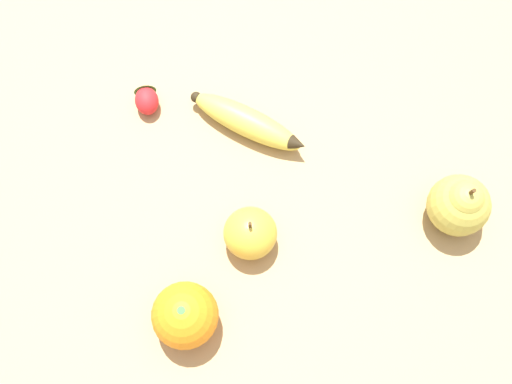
# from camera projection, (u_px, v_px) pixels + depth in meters

# --- Properties ---
(ground_plane) EXTENTS (3.00, 3.00, 0.00)m
(ground_plane) POSITION_uv_depth(u_px,v_px,m) (275.00, 139.00, 0.85)
(ground_plane) COLOR tan
(banana) EXTENTS (0.16, 0.14, 0.04)m
(banana) POSITION_uv_depth(u_px,v_px,m) (248.00, 122.00, 0.84)
(banana) COLOR #DBCC4C
(banana) RESTS_ON ground_plane
(orange) EXTENTS (0.08, 0.08, 0.08)m
(orange) POSITION_uv_depth(u_px,v_px,m) (185.00, 315.00, 0.73)
(orange) COLOR orange
(orange) RESTS_ON ground_plane
(pear) EXTENTS (0.08, 0.08, 0.10)m
(pear) POSITION_uv_depth(u_px,v_px,m) (459.00, 204.00, 0.77)
(pear) COLOR #B7AD47
(pear) RESTS_ON ground_plane
(strawberry) EXTENTS (0.04, 0.05, 0.03)m
(strawberry) POSITION_uv_depth(u_px,v_px,m) (146.00, 99.00, 0.86)
(strawberry) COLOR red
(strawberry) RESTS_ON ground_plane
(apple) EXTENTS (0.07, 0.07, 0.08)m
(apple) POSITION_uv_depth(u_px,v_px,m) (250.00, 233.00, 0.77)
(apple) COLOR gold
(apple) RESTS_ON ground_plane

